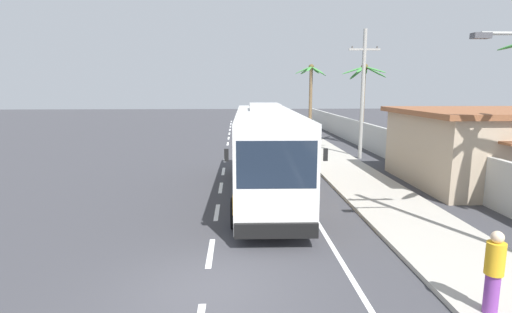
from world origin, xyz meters
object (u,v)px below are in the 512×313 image
object	(u,v)px
motorcycle_beside_bus	(292,150)
palm_second	(364,84)
pedestrian_midwalk	(494,270)
utility_pole_mid	(363,92)
coach_bus_foreground	(266,149)
pedestrian_near_kerb	(304,135)
palm_third	(311,86)

from	to	relation	value
motorcycle_beside_bus	palm_second	world-z (taller)	palm_second
pedestrian_midwalk	utility_pole_mid	world-z (taller)	utility_pole_mid
coach_bus_foreground	pedestrian_midwalk	distance (m)	10.37
pedestrian_midwalk	palm_second	bearing A→B (deg)	-162.53
motorcycle_beside_bus	palm_second	xyz separation A→B (m)	(6.54, 6.42, 4.24)
coach_bus_foreground	palm_second	world-z (taller)	palm_second
utility_pole_mid	coach_bus_foreground	bearing A→B (deg)	-128.07
utility_pole_mid	pedestrian_near_kerb	bearing A→B (deg)	124.00
coach_bus_foreground	pedestrian_near_kerb	bearing A→B (deg)	73.64
pedestrian_near_kerb	palm_third	world-z (taller)	palm_third
coach_bus_foreground	palm_third	world-z (taller)	palm_third
coach_bus_foreground	palm_third	distance (m)	25.40
palm_second	pedestrian_midwalk	bearing A→B (deg)	-101.66
pedestrian_near_kerb	palm_second	size ratio (longest dim) A/B	0.27
motorcycle_beside_bus	utility_pole_mid	bearing A→B (deg)	5.83
coach_bus_foreground	pedestrian_midwalk	world-z (taller)	coach_bus_foreground
coach_bus_foreground	motorcycle_beside_bus	xyz separation A→B (m)	(2.28, 8.30, -1.36)
pedestrian_near_kerb	pedestrian_midwalk	distance (m)	22.79
pedestrian_near_kerb	palm_second	distance (m)	6.45
pedestrian_near_kerb	pedestrian_midwalk	size ratio (longest dim) A/B	1.00
utility_pole_mid	palm_second	size ratio (longest dim) A/B	1.27
coach_bus_foreground	utility_pole_mid	size ratio (longest dim) A/B	1.45
pedestrian_near_kerb	palm_second	world-z (taller)	palm_second
motorcycle_beside_bus	pedestrian_near_kerb	xyz separation A→B (m)	(1.60, 4.90, 0.38)
coach_bus_foreground	pedestrian_midwalk	bearing A→B (deg)	-68.37
motorcycle_beside_bus	utility_pole_mid	distance (m)	5.87
motorcycle_beside_bus	palm_third	bearing A→B (deg)	75.58
pedestrian_midwalk	utility_pole_mid	size ratio (longest dim) A/B	0.21
pedestrian_near_kerb	coach_bus_foreground	bearing A→B (deg)	6.89
pedestrian_midwalk	palm_third	distance (m)	34.32
pedestrian_near_kerb	utility_pole_mid	world-z (taller)	utility_pole_mid
palm_third	coach_bus_foreground	bearing A→B (deg)	-104.74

